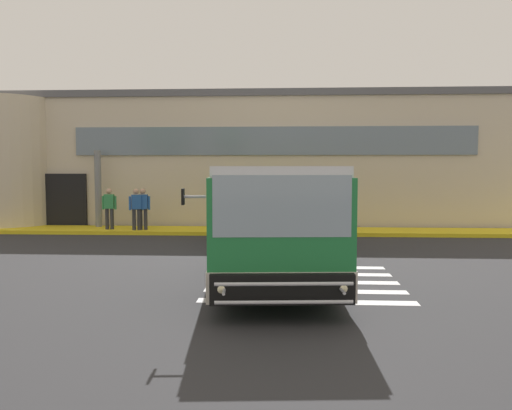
{
  "coord_description": "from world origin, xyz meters",
  "views": [
    {
      "loc": [
        1.58,
        -16.19,
        2.68
      ],
      "look_at": [
        0.64,
        -0.05,
        1.5
      ],
      "focal_mm": 36.34,
      "sensor_mm": 36.0,
      "label": 1
    }
  ],
  "objects_px": {
    "passenger_at_curb_edge": "(143,207)",
    "safety_bollard_yellow": "(238,225)",
    "bus_main_foreground": "(267,216)",
    "entry_support_column": "(98,189)",
    "passenger_by_doorway": "(136,206)",
    "passenger_near_column": "(109,207)"
  },
  "relations": [
    {
      "from": "passenger_at_curb_edge",
      "to": "safety_bollard_yellow",
      "type": "xyz_separation_m",
      "value": [
        3.94,
        -0.78,
        -0.63
      ]
    },
    {
      "from": "bus_main_foreground",
      "to": "safety_bollard_yellow",
      "type": "distance_m",
      "value": 5.9
    },
    {
      "from": "entry_support_column",
      "to": "bus_main_foreground",
      "type": "height_order",
      "value": "entry_support_column"
    },
    {
      "from": "passenger_by_doorway",
      "to": "passenger_at_curb_edge",
      "type": "xyz_separation_m",
      "value": [
        0.24,
        0.11,
        -0.03
      ]
    },
    {
      "from": "bus_main_foreground",
      "to": "safety_bollard_yellow",
      "type": "height_order",
      "value": "bus_main_foreground"
    },
    {
      "from": "safety_bollard_yellow",
      "to": "passenger_near_column",
      "type": "bearing_deg",
      "value": 171.03
    },
    {
      "from": "entry_support_column",
      "to": "passenger_at_curb_edge",
      "type": "distance_m",
      "value": 2.53
    },
    {
      "from": "entry_support_column",
      "to": "bus_main_foreground",
      "type": "distance_m",
      "value": 10.59
    },
    {
      "from": "entry_support_column",
      "to": "safety_bollard_yellow",
      "type": "height_order",
      "value": "entry_support_column"
    },
    {
      "from": "bus_main_foreground",
      "to": "entry_support_column",
      "type": "bearing_deg",
      "value": 135.02
    },
    {
      "from": "entry_support_column",
      "to": "safety_bollard_yellow",
      "type": "relative_size",
      "value": 3.6
    },
    {
      "from": "passenger_at_curb_edge",
      "to": "passenger_near_column",
      "type": "bearing_deg",
      "value": 177.47
    },
    {
      "from": "passenger_at_curb_edge",
      "to": "entry_support_column",
      "type": "bearing_deg",
      "value": 155.28
    },
    {
      "from": "entry_support_column",
      "to": "passenger_by_doorway",
      "type": "xyz_separation_m",
      "value": [
        1.97,
        -1.12,
        -0.66
      ]
    },
    {
      "from": "entry_support_column",
      "to": "passenger_at_curb_edge",
      "type": "relative_size",
      "value": 1.94
    },
    {
      "from": "passenger_by_doorway",
      "to": "safety_bollard_yellow",
      "type": "distance_m",
      "value": 4.29
    },
    {
      "from": "entry_support_column",
      "to": "passenger_near_column",
      "type": "height_order",
      "value": "entry_support_column"
    },
    {
      "from": "passenger_near_column",
      "to": "safety_bollard_yellow",
      "type": "xyz_separation_m",
      "value": [
        5.35,
        -0.85,
        -0.63
      ]
    },
    {
      "from": "passenger_by_doorway",
      "to": "passenger_at_curb_edge",
      "type": "bearing_deg",
      "value": 23.94
    },
    {
      "from": "passenger_by_doorway",
      "to": "entry_support_column",
      "type": "bearing_deg",
      "value": 150.25
    },
    {
      "from": "entry_support_column",
      "to": "passenger_near_column",
      "type": "bearing_deg",
      "value": -50.04
    },
    {
      "from": "passenger_by_doorway",
      "to": "safety_bollard_yellow",
      "type": "relative_size",
      "value": 1.86
    }
  ]
}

